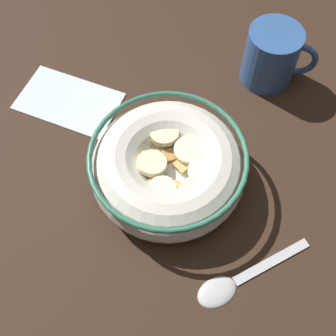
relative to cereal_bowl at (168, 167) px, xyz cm
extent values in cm
cube|color=#332116|center=(-0.03, 0.00, -4.20)|extent=(90.34, 90.34, 2.00)
cylinder|color=silver|center=(-0.03, 0.00, -2.90)|extent=(9.56, 9.56, 0.60)
torus|color=silver|center=(-0.03, 0.00, -0.23)|extent=(17.38, 17.38, 5.95)
torus|color=#337259|center=(-0.03, 0.00, 2.45)|extent=(17.46, 17.46, 0.60)
cylinder|color=white|center=(-0.03, 0.00, 0.32)|extent=(13.80, 13.80, 0.40)
cube|color=tan|center=(-3.23, -0.45, 1.02)|extent=(2.21, 2.20, 0.81)
cube|color=#AD7F42|center=(3.65, 2.86, 0.88)|extent=(2.12, 2.13, 0.74)
cube|color=#AD7F42|center=(4.14, 0.13, 1.01)|extent=(2.18, 2.18, 0.75)
cube|color=tan|center=(-1.36, 2.82, 0.79)|extent=(1.83, 1.89, 0.88)
cube|color=#B78947|center=(-3.49, 3.29, 0.84)|extent=(1.55, 1.54, 0.73)
cube|color=#B78947|center=(3.03, -2.89, 0.83)|extent=(1.60, 1.63, 0.75)
cube|color=tan|center=(-4.00, 1.46, 0.76)|extent=(2.05, 2.08, 0.80)
cube|color=tan|center=(1.51, -2.94, 0.84)|extent=(2.22, 2.21, 0.87)
cube|color=#AD7F42|center=(0.35, 1.01, 0.80)|extent=(2.16, 2.13, 0.85)
cube|color=tan|center=(1.53, -0.43, 0.88)|extent=(2.17, 2.16, 0.72)
cube|color=tan|center=(5.18, 3.09, 0.95)|extent=(2.18, 2.20, 0.90)
cube|color=#B78947|center=(-0.97, -2.98, 1.00)|extent=(1.76, 1.71, 0.84)
cube|color=tan|center=(2.25, 4.82, 0.82)|extent=(1.87, 1.81, 0.88)
cube|color=tan|center=(0.25, 4.39, 0.95)|extent=(1.89, 1.94, 0.85)
cube|color=#B78947|center=(-3.97, -2.88, 1.01)|extent=(2.13, 2.13, 0.72)
cylinder|color=#F4EABC|center=(-1.66, -0.74, 1.71)|extent=(3.34, 3.33, 1.23)
cylinder|color=#F9EFC6|center=(3.87, -0.80, 1.83)|extent=(4.04, 4.01, 0.90)
cylinder|color=#F4EABC|center=(3.50, -3.58, 1.89)|extent=(4.22, 4.19, 0.92)
cylinder|color=#F9EFC6|center=(1.96, 1.58, 1.67)|extent=(4.16, 4.19, 0.92)
cylinder|color=beige|center=(0.31, -3.76, 1.64)|extent=(4.60, 4.58, 1.22)
cylinder|color=beige|center=(-0.98, 3.20, 1.72)|extent=(4.45, 4.47, 1.06)
ellipsoid|color=#B7B7BC|center=(7.25, -11.95, -2.80)|extent=(5.25, 5.02, 0.80)
cube|color=#B7B7BC|center=(12.64, -7.76, -3.02)|extent=(7.97, 6.51, 0.36)
cylinder|color=#335999|center=(10.16, 17.95, 0.67)|extent=(6.86, 6.86, 7.74)
torus|color=#335999|center=(13.59, 17.95, 0.67)|extent=(5.14, 0.80, 5.14)
cube|color=silver|center=(-14.91, 9.16, -3.05)|extent=(14.36, 10.35, 0.30)
camera|label=1|loc=(3.98, -22.57, 41.85)|focal=45.67mm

